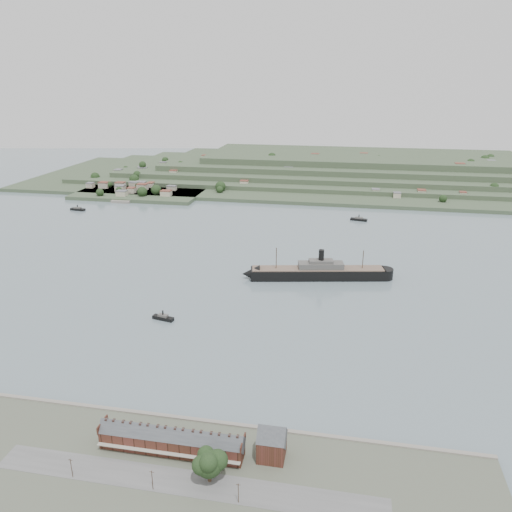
% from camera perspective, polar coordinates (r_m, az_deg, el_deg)
% --- Properties ---
extents(ground, '(1400.00, 1400.00, 0.00)m').
position_cam_1_polar(ground, '(343.32, 1.57, -3.39)').
color(ground, slate).
rests_on(ground, ground).
extents(near_shore, '(220.00, 80.00, 2.60)m').
position_cam_1_polar(near_shore, '(189.95, -8.53, -25.43)').
color(near_shore, '#4C5142').
rests_on(near_shore, ground).
extents(terrace_row, '(55.60, 9.80, 11.07)m').
position_cam_1_polar(terrace_row, '(201.67, -9.65, -20.07)').
color(terrace_row, '#3F2216').
rests_on(terrace_row, ground).
extents(gabled_building, '(10.40, 10.18, 14.09)m').
position_cam_1_polar(gabled_building, '(196.04, 1.82, -20.60)').
color(gabled_building, '#3F2216').
rests_on(gabled_building, ground).
extents(far_peninsula, '(760.00, 309.00, 30.00)m').
position_cam_1_polar(far_peninsula, '(715.78, 8.98, 9.65)').
color(far_peninsula, '#2F432C').
rests_on(far_peninsula, ground).
extents(steamship, '(106.53, 31.95, 25.75)m').
position_cam_1_polar(steamship, '(355.60, 6.65, -1.86)').
color(steamship, black).
rests_on(steamship, ground).
extents(tugboat, '(13.65, 6.20, 5.94)m').
position_cam_1_polar(tugboat, '(301.20, -10.57, -6.93)').
color(tugboat, black).
rests_on(tugboat, ground).
extents(ferry_west, '(16.83, 6.32, 6.16)m').
position_cam_1_polar(ferry_west, '(570.14, -19.70, 5.08)').
color(ferry_west, black).
rests_on(ferry_west, ground).
extents(ferry_east, '(16.98, 7.74, 6.15)m').
position_cam_1_polar(ferry_east, '(508.39, 11.67, 4.14)').
color(ferry_east, black).
rests_on(ferry_east, ground).
extents(fig_tree, '(12.01, 10.40, 13.40)m').
position_cam_1_polar(fig_tree, '(186.14, -5.33, -22.51)').
color(fig_tree, '#3A291A').
rests_on(fig_tree, ground).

